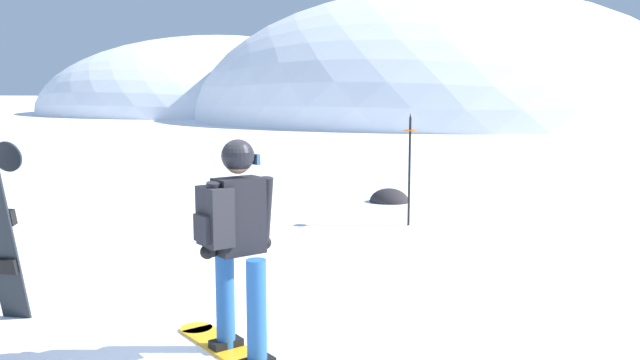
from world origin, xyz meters
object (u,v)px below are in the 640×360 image
(snowboarder_main, at_px, (236,244))
(rock_dark, at_px, (389,202))
(piste_marker_near, at_px, (410,161))
(spare_snowboard, at_px, (2,232))

(snowboarder_main, bearing_deg, rock_dark, 86.27)
(snowboarder_main, distance_m, piste_marker_near, 5.48)
(spare_snowboard, distance_m, rock_dark, 7.60)
(snowboarder_main, distance_m, rock_dark, 7.51)
(piste_marker_near, bearing_deg, rock_dark, 103.36)
(snowboarder_main, height_order, spare_snowboard, snowboarder_main)
(piste_marker_near, xyz_separation_m, rock_dark, (-0.48, 2.04, -0.99))
(spare_snowboard, bearing_deg, rock_dark, 68.42)
(piste_marker_near, distance_m, rock_dark, 2.32)
(spare_snowboard, height_order, piste_marker_near, piste_marker_near)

